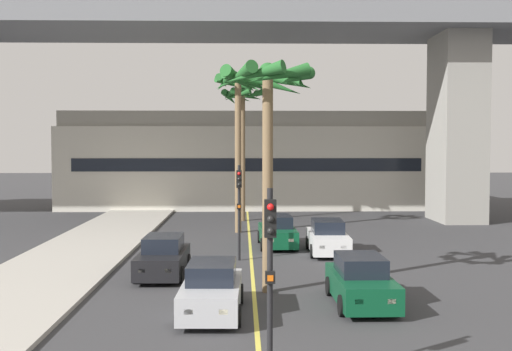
{
  "coord_description": "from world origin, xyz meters",
  "views": [
    {
      "loc": [
        -0.4,
        -3.78,
        5.07
      ],
      "look_at": [
        0.0,
        14.0,
        4.2
      ],
      "focal_mm": 43.39,
      "sensor_mm": 36.0,
      "label": 1
    }
  ],
  "objects_px": {
    "car_queue_fifth": "(328,238)",
    "traffic_light_median_far": "(239,199)",
    "car_queue_fourth": "(163,258)",
    "palm_tree_far_median": "(242,113)",
    "car_queue_second": "(212,290)",
    "palm_tree_near_median": "(268,101)",
    "car_queue_third": "(361,282)",
    "traffic_light_median_near": "(270,261)",
    "palm_tree_mid_median": "(238,102)",
    "car_queue_front": "(277,232)"
  },
  "relations": [
    {
      "from": "car_queue_third",
      "to": "traffic_light_median_far",
      "type": "height_order",
      "value": "traffic_light_median_far"
    },
    {
      "from": "car_queue_third",
      "to": "palm_tree_far_median",
      "type": "relative_size",
      "value": 0.46
    },
    {
      "from": "car_queue_front",
      "to": "car_queue_second",
      "type": "distance_m",
      "value": 12.61
    },
    {
      "from": "traffic_light_median_near",
      "to": "palm_tree_mid_median",
      "type": "distance_m",
      "value": 23.85
    },
    {
      "from": "palm_tree_mid_median",
      "to": "car_queue_third",
      "type": "bearing_deg",
      "value": -76.25
    },
    {
      "from": "palm_tree_mid_median",
      "to": "palm_tree_far_median",
      "type": "height_order",
      "value": "palm_tree_mid_median"
    },
    {
      "from": "car_queue_fourth",
      "to": "palm_tree_near_median",
      "type": "distance_m",
      "value": 7.57
    },
    {
      "from": "car_queue_front",
      "to": "traffic_light_median_near",
      "type": "relative_size",
      "value": 0.99
    },
    {
      "from": "car_queue_fourth",
      "to": "traffic_light_median_near",
      "type": "relative_size",
      "value": 0.98
    },
    {
      "from": "palm_tree_mid_median",
      "to": "palm_tree_near_median",
      "type": "bearing_deg",
      "value": -85.52
    },
    {
      "from": "traffic_light_median_far",
      "to": "palm_tree_near_median",
      "type": "relative_size",
      "value": 0.53
    },
    {
      "from": "car_queue_fourth",
      "to": "palm_tree_far_median",
      "type": "distance_m",
      "value": 18.93
    },
    {
      "from": "traffic_light_median_near",
      "to": "palm_tree_mid_median",
      "type": "xyz_separation_m",
      "value": [
        -0.81,
        23.34,
        4.84
      ]
    },
    {
      "from": "car_queue_third",
      "to": "car_queue_fourth",
      "type": "relative_size",
      "value": 1.0
    },
    {
      "from": "palm_tree_near_median",
      "to": "palm_tree_far_median",
      "type": "distance_m",
      "value": 20.23
    },
    {
      "from": "car_queue_second",
      "to": "car_queue_fourth",
      "type": "xyz_separation_m",
      "value": [
        -2.14,
        5.46,
        0.0
      ]
    },
    {
      "from": "car_queue_fourth",
      "to": "traffic_light_median_near",
      "type": "xyz_separation_m",
      "value": [
        3.63,
        -11.4,
        1.99
      ]
    },
    {
      "from": "palm_tree_far_median",
      "to": "traffic_light_median_far",
      "type": "bearing_deg",
      "value": -90.55
    },
    {
      "from": "palm_tree_far_median",
      "to": "car_queue_fifth",
      "type": "bearing_deg",
      "value": -72.38
    },
    {
      "from": "traffic_light_median_near",
      "to": "palm_tree_near_median",
      "type": "height_order",
      "value": "palm_tree_near_median"
    },
    {
      "from": "car_queue_third",
      "to": "car_queue_front",
      "type": "bearing_deg",
      "value": 100.05
    },
    {
      "from": "traffic_light_median_far",
      "to": "palm_tree_far_median",
      "type": "distance_m",
      "value": 15.05
    },
    {
      "from": "car_queue_third",
      "to": "palm_tree_mid_median",
      "type": "relative_size",
      "value": 0.45
    },
    {
      "from": "car_queue_front",
      "to": "palm_tree_mid_median",
      "type": "height_order",
      "value": "palm_tree_mid_median"
    },
    {
      "from": "car_queue_third",
      "to": "car_queue_fifth",
      "type": "distance_m",
      "value": 9.36
    },
    {
      "from": "car_queue_fifth",
      "to": "traffic_light_median_far",
      "type": "distance_m",
      "value": 4.92
    },
    {
      "from": "car_queue_second",
      "to": "car_queue_fifth",
      "type": "relative_size",
      "value": 1.0
    },
    {
      "from": "car_queue_third",
      "to": "car_queue_second",
      "type": "bearing_deg",
      "value": -168.04
    },
    {
      "from": "car_queue_second",
      "to": "palm_tree_mid_median",
      "type": "xyz_separation_m",
      "value": [
        0.67,
        17.41,
        6.83
      ]
    },
    {
      "from": "traffic_light_median_far",
      "to": "palm_tree_mid_median",
      "type": "relative_size",
      "value": 0.46
    },
    {
      "from": "car_queue_fifth",
      "to": "traffic_light_median_far",
      "type": "relative_size",
      "value": 0.99
    },
    {
      "from": "traffic_light_median_near",
      "to": "palm_tree_far_median",
      "type": "distance_m",
      "value": 29.27
    },
    {
      "from": "traffic_light_median_near",
      "to": "car_queue_second",
      "type": "bearing_deg",
      "value": 104.02
    },
    {
      "from": "car_queue_third",
      "to": "traffic_light_median_far",
      "type": "bearing_deg",
      "value": 117.11
    },
    {
      "from": "traffic_light_median_near",
      "to": "car_queue_fourth",
      "type": "bearing_deg",
      "value": 107.65
    },
    {
      "from": "car_queue_second",
      "to": "palm_tree_near_median",
      "type": "distance_m",
      "value": 6.75
    },
    {
      "from": "car_queue_fifth",
      "to": "palm_tree_far_median",
      "type": "distance_m",
      "value": 14.75
    },
    {
      "from": "car_queue_second",
      "to": "traffic_light_median_far",
      "type": "bearing_deg",
      "value": 84.79
    },
    {
      "from": "traffic_light_median_far",
      "to": "palm_tree_near_median",
      "type": "xyz_separation_m",
      "value": [
        1.03,
        -5.84,
        3.88
      ]
    },
    {
      "from": "palm_tree_near_median",
      "to": "car_queue_second",
      "type": "bearing_deg",
      "value": -123.17
    },
    {
      "from": "car_queue_second",
      "to": "traffic_light_median_near",
      "type": "height_order",
      "value": "traffic_light_median_near"
    },
    {
      "from": "car_queue_fifth",
      "to": "traffic_light_median_near",
      "type": "relative_size",
      "value": 0.99
    },
    {
      "from": "car_queue_front",
      "to": "car_queue_third",
      "type": "xyz_separation_m",
      "value": [
        2.01,
        -11.33,
        0.0
      ]
    },
    {
      "from": "palm_tree_far_median",
      "to": "palm_tree_near_median",
      "type": "bearing_deg",
      "value": -87.46
    },
    {
      "from": "car_queue_third",
      "to": "traffic_light_median_near",
      "type": "height_order",
      "value": "traffic_light_median_near"
    },
    {
      "from": "car_queue_second",
      "to": "car_queue_fourth",
      "type": "height_order",
      "value": "same"
    },
    {
      "from": "car_queue_second",
      "to": "palm_tree_near_median",
      "type": "relative_size",
      "value": 0.53
    },
    {
      "from": "car_queue_third",
      "to": "palm_tree_mid_median",
      "type": "bearing_deg",
      "value": 103.75
    },
    {
      "from": "car_queue_fourth",
      "to": "car_queue_fifth",
      "type": "bearing_deg",
      "value": 34.65
    },
    {
      "from": "car_queue_third",
      "to": "traffic_light_median_far",
      "type": "relative_size",
      "value": 0.98
    }
  ]
}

